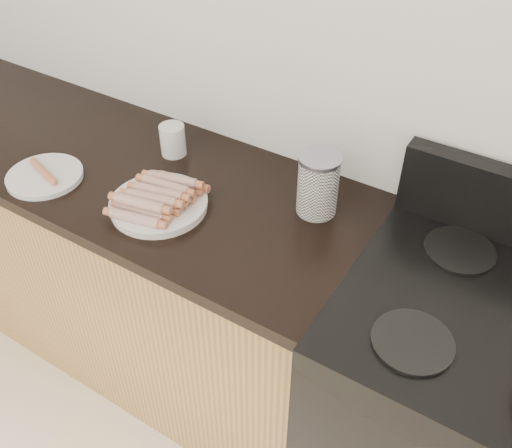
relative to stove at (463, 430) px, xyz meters
The scene contains 12 objects.
wall_back 1.19m from the stove, 157.38° to the left, with size 4.00×0.04×2.60m, color silver.
cabinet_base 1.48m from the stove, behind, with size 2.20×0.59×0.86m, color #AE7A40.
counter_slab 1.54m from the stove, behind, with size 2.20×0.62×0.04m, color black.
stove is the anchor object (origin of this frame).
burner_near_left 0.52m from the stove, 135.00° to the right, with size 0.18×0.18×0.01m, color black.
burner_far_left 0.52m from the stove, 135.00° to the left, with size 0.18×0.18×0.01m, color black.
main_plate 1.05m from the stove, behind, with size 0.27×0.27×0.02m, color white.
side_plate 1.41m from the stove, behind, with size 0.23×0.23×0.02m, color white.
hotdog_pile 1.07m from the stove, behind, with size 0.15×0.25×0.06m.
plain_sausages 1.41m from the stove, behind, with size 0.14×0.06×0.02m.
canister 0.79m from the stove, 166.33° to the left, with size 0.12×0.12×0.18m.
mug 1.20m from the stove, behind, with size 0.08×0.08×0.10m, color white.
Camera 1 is at (0.73, 0.67, 1.91)m, focal length 40.00 mm.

